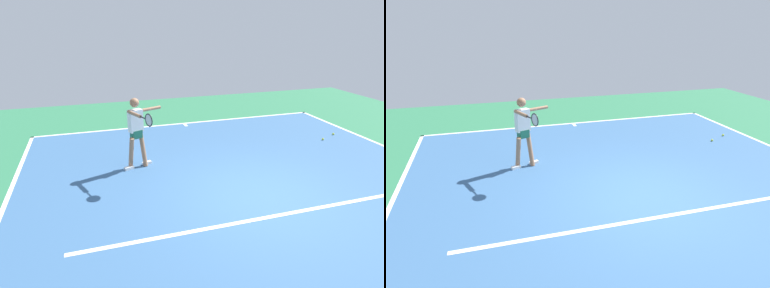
% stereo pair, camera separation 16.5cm
% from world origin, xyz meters
% --- Properties ---
extents(ground_plane, '(19.23, 19.23, 0.00)m').
position_xyz_m(ground_plane, '(0.00, 0.00, 0.00)').
color(ground_plane, '#2D754C').
extents(court_surface, '(10.12, 11.16, 0.00)m').
position_xyz_m(court_surface, '(0.00, 0.00, 0.00)').
color(court_surface, '#38608E').
rests_on(court_surface, ground_plane).
extents(court_line_baseline_near, '(10.12, 0.10, 0.01)m').
position_xyz_m(court_line_baseline_near, '(0.00, -5.53, 0.00)').
color(court_line_baseline_near, white).
rests_on(court_line_baseline_near, ground_plane).
extents(court_line_service, '(7.59, 0.10, 0.01)m').
position_xyz_m(court_line_service, '(0.00, 0.77, 0.00)').
color(court_line_service, white).
rests_on(court_line_service, ground_plane).
extents(court_line_centre_mark, '(0.10, 0.30, 0.01)m').
position_xyz_m(court_line_centre_mark, '(0.00, -5.33, 0.00)').
color(court_line_centre_mark, white).
rests_on(court_line_centre_mark, ground_plane).
extents(tennis_player, '(1.05, 1.34, 1.78)m').
position_xyz_m(tennis_player, '(2.13, -2.24, 1.03)').
color(tennis_player, '#9E7051').
rests_on(tennis_player, ground_plane).
extents(tennis_ball_far_corner, '(0.07, 0.07, 0.07)m').
position_xyz_m(tennis_ball_far_corner, '(-4.26, -2.86, 0.03)').
color(tennis_ball_far_corner, '#CCE033').
rests_on(tennis_ball_far_corner, ground_plane).
extents(tennis_ball_by_sideline, '(0.07, 0.07, 0.07)m').
position_xyz_m(tennis_ball_by_sideline, '(-3.62, -2.54, 0.03)').
color(tennis_ball_by_sideline, '#CCE033').
rests_on(tennis_ball_by_sideline, ground_plane).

